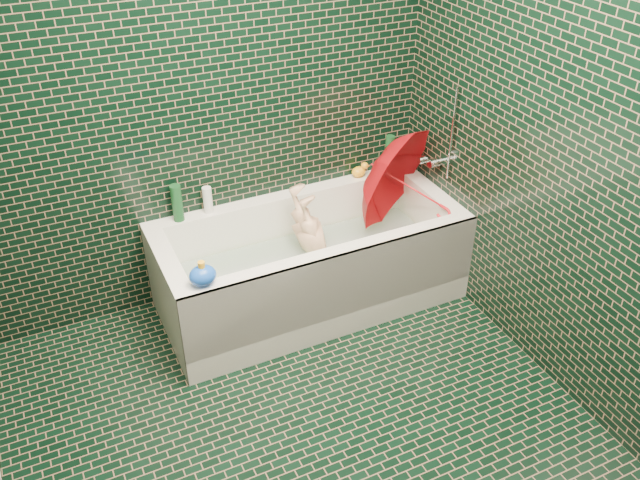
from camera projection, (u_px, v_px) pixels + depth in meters
name	position (u px, v px, depth m)	size (l,w,h in m)	color
floor	(315.00, 453.00, 3.09)	(2.80, 2.80, 0.00)	black
wall_back	(197.00, 89.00, 3.44)	(2.80, 2.80, 0.00)	black
wall_right	(592.00, 151.00, 2.86)	(2.80, 2.80, 0.00)	black
bathtub	(311.00, 272.00, 3.89)	(1.70, 0.75, 0.55)	white
bath_mat	(310.00, 278.00, 3.93)	(1.35, 0.47, 0.01)	#4FC126
water	(310.00, 258.00, 3.85)	(1.48, 0.53, 0.00)	silver
faucet	(439.00, 156.00, 3.87)	(0.18, 0.19, 0.55)	silver
child	(318.00, 250.00, 3.90)	(0.29, 0.19, 0.81)	#DEAE8B
umbrella	(411.00, 188.00, 3.87)	(0.63, 0.63, 0.55)	red
soap_bottle_a	(403.00, 169.00, 4.22)	(0.11, 0.11, 0.28)	white
soap_bottle_b	(405.00, 168.00, 4.23)	(0.09, 0.09, 0.20)	#451E71
soap_bottle_c	(397.00, 168.00, 4.23)	(0.14, 0.14, 0.18)	#13441F
bottle_right_tall	(389.00, 154.00, 4.13)	(0.06, 0.06, 0.23)	#13441F
bottle_right_pump	(408.00, 156.00, 4.16)	(0.05, 0.05, 0.18)	silver
bottle_left_tall	(177.00, 203.00, 3.66)	(0.06, 0.06, 0.21)	#13441F
bottle_left_short	(208.00, 200.00, 3.75)	(0.05, 0.05, 0.15)	white
rubber_duck	(360.00, 171.00, 4.11)	(0.12, 0.10, 0.09)	#FFAE1A
bath_toy	(203.00, 275.00, 3.20)	(0.15, 0.13, 0.13)	blue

